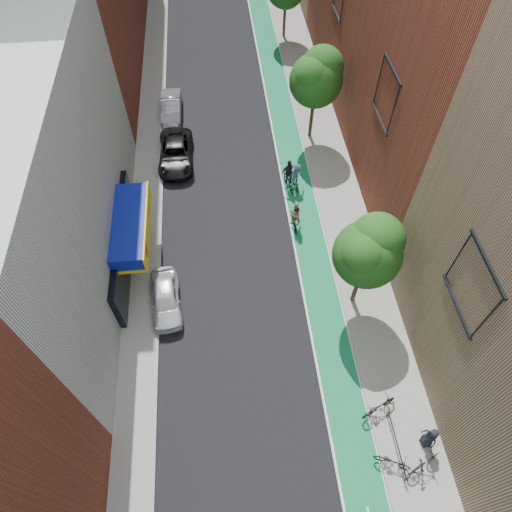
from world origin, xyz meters
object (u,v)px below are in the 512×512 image
object	(u,v)px
cyclist_lane_near	(295,217)
pedestrian	(430,437)
parked_car_silver	(171,107)
cyclist_lane_far	(295,177)
parked_car_black	(176,153)
parked_car_white	(165,298)
cyclist_lane_mid	(289,177)

from	to	relation	value
cyclist_lane_near	pedestrian	world-z (taller)	cyclist_lane_near
pedestrian	parked_car_silver	bearing A→B (deg)	-174.44
cyclist_lane_near	pedestrian	xyz separation A→B (m)	(4.01, -13.41, 0.14)
parked_car_silver	pedestrian	world-z (taller)	pedestrian
cyclist_lane_near	cyclist_lane_far	distance (m)	3.47
parked_car_black	parked_car_silver	bearing A→B (deg)	94.60
cyclist_lane_far	parked_car_black	bearing A→B (deg)	-33.18
parked_car_white	cyclist_lane_far	world-z (taller)	cyclist_lane_far
parked_car_white	parked_car_silver	world-z (taller)	parked_car_silver
parked_car_white	cyclist_lane_far	bearing A→B (deg)	39.79
parked_car_black	cyclist_lane_mid	size ratio (longest dim) A/B	2.24
parked_car_white	cyclist_lane_mid	bearing A→B (deg)	41.44
parked_car_silver	cyclist_lane_near	world-z (taller)	cyclist_lane_near
cyclist_lane_mid	cyclist_lane_near	bearing A→B (deg)	75.52
parked_car_silver	cyclist_lane_mid	distance (m)	11.49
parked_car_silver	cyclist_lane_far	xyz separation A→B (m)	(8.20, -8.50, 0.20)
cyclist_lane_mid	pedestrian	size ratio (longest dim) A/B	1.38
parked_car_white	cyclist_lane_mid	distance (m)	11.53
parked_car_black	pedestrian	size ratio (longest dim) A/B	3.08
cyclist_lane_far	pedestrian	distance (m)	17.17
cyclist_lane_mid	cyclist_lane_far	world-z (taller)	cyclist_lane_mid
parked_car_white	cyclist_lane_far	size ratio (longest dim) A/B	2.04
parked_car_white	parked_car_black	xyz separation A→B (m)	(0.53, 11.61, 0.02)
pedestrian	cyclist_lane_mid	bearing A→B (deg)	173.80
parked_car_silver	cyclist_lane_far	world-z (taller)	cyclist_lane_far
cyclist_lane_mid	pedestrian	xyz separation A→B (m)	(3.87, -16.87, 0.11)
parked_car_black	pedestrian	xyz separation A→B (m)	(11.28, -20.11, 0.26)
parked_car_black	cyclist_lane_near	xyz separation A→B (m)	(7.27, -6.71, 0.13)
parked_car_white	cyclist_lane_near	distance (m)	9.21
parked_car_white	cyclist_lane_mid	xyz separation A→B (m)	(7.94, 8.36, 0.18)
parked_car_white	cyclist_lane_near	xyz separation A→B (m)	(7.80, 4.90, 0.15)
parked_car_silver	cyclist_lane_near	bearing A→B (deg)	-56.51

